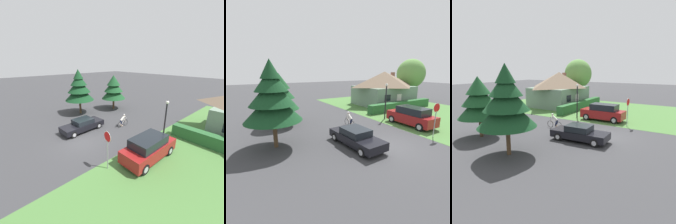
% 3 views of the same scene
% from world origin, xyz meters
% --- Properties ---
extents(ground_plane, '(140.00, 140.00, 0.00)m').
position_xyz_m(ground_plane, '(0.00, 0.00, 0.00)').
color(ground_plane, '#38383A').
extents(sedan_left_lane, '(2.04, 4.76, 1.32)m').
position_xyz_m(sedan_left_lane, '(-1.94, 1.31, 0.66)').
color(sedan_left_lane, black).
rests_on(sedan_left_lane, ground).
extents(cyclist, '(0.44, 1.70, 1.47)m').
position_xyz_m(cyclist, '(0.22, 5.31, 0.70)').
color(cyclist, black).
rests_on(cyclist, ground).
extents(parked_suv_right, '(1.98, 4.83, 1.90)m').
position_xyz_m(parked_suv_right, '(5.79, 2.45, 0.94)').
color(parked_suv_right, maroon).
rests_on(parked_suv_right, ground).
extents(stop_sign, '(0.75, 0.09, 2.90)m').
position_xyz_m(stop_sign, '(4.58, -0.64, 2.07)').
color(stop_sign, gray).
rests_on(stop_sign, ground).
extents(street_lamp, '(0.30, 0.30, 4.09)m').
position_xyz_m(street_lamp, '(5.25, 5.54, 2.51)').
color(street_lamp, black).
rests_on(street_lamp, ground).
extents(conifer_tall_near, '(3.97, 3.97, 6.21)m').
position_xyz_m(conifer_tall_near, '(-7.09, 4.07, 3.62)').
color(conifer_tall_near, '#4C3823').
rests_on(conifer_tall_near, ground).
extents(conifer_tall_far, '(3.62, 3.62, 5.22)m').
position_xyz_m(conifer_tall_far, '(-5.50, 9.09, 3.20)').
color(conifer_tall_far, '#4C3823').
rests_on(conifer_tall_far, ground).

